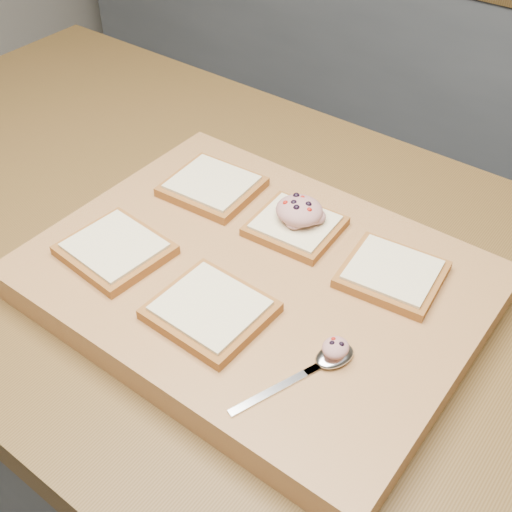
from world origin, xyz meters
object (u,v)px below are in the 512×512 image
Objects in this scene: bread_far_center at (295,226)px; tuna_salad_dollop at (299,210)px; spoon at (326,360)px; cutting_board at (256,281)px.

tuna_salad_dollop is at bearing 79.28° from bread_far_center.
tuna_salad_dollop is at bearing 131.67° from spoon.
bread_far_center reaches higher than cutting_board.
cutting_board is 0.10m from bread_far_center.
cutting_board is at bearing -88.44° from tuna_salad_dollop.
cutting_board is 0.11m from tuna_salad_dollop.
bread_far_center reaches higher than spoon.
bread_far_center is at bearing -100.72° from tuna_salad_dollop.
bread_far_center is 0.23m from spoon.
cutting_board is 8.52× the size of tuna_salad_dollop.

